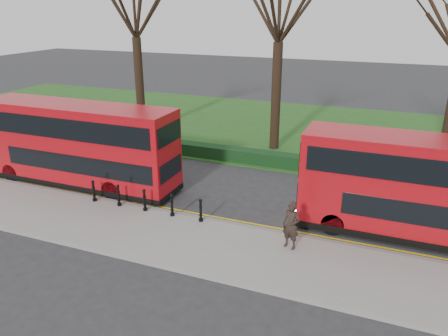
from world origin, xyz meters
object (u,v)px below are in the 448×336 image
at_px(bollard_row, 145,200).
at_px(bus_lead, 78,145).
at_px(pedestrian, 291,225).
at_px(bus_rear, 436,192).

relative_size(bollard_row, bus_lead, 0.53).
distance_m(bollard_row, pedestrian, 6.93).
bearing_deg(bus_lead, pedestrian, -11.98).
bearing_deg(pedestrian, bus_lead, -176.17).
distance_m(bus_lead, pedestrian, 12.12).
bearing_deg(bus_lead, bus_rear, 1.58).
height_order(bollard_row, pedestrian, pedestrian).
xyz_separation_m(bollard_row, bus_lead, (-4.93, 1.79, 1.50)).
bearing_deg(bus_rear, bus_lead, -178.42).
height_order(bollard_row, bus_rear, bus_rear).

